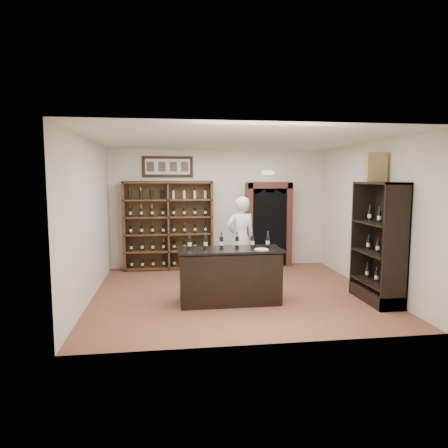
{
  "coord_description": "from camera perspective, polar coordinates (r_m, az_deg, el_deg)",
  "views": [
    {
      "loc": [
        -1.26,
        -7.63,
        2.27
      ],
      "look_at": [
        -0.18,
        0.3,
        1.35
      ],
      "focal_mm": 32.0,
      "sensor_mm": 36.0,
      "label": 1
    }
  ],
  "objects": [
    {
      "name": "floor",
      "position": [
        8.06,
        1.59,
        -9.79
      ],
      "size": [
        5.5,
        5.5,
        0.0
      ],
      "primitive_type": "plane",
      "color": "brown",
      "rests_on": "ground"
    },
    {
      "name": "ceiling",
      "position": [
        7.77,
        1.66,
        11.98
      ],
      "size": [
        5.5,
        5.5,
        0.0
      ],
      "primitive_type": "plane",
      "rotation": [
        3.14,
        0.0,
        0.0
      ],
      "color": "white",
      "rests_on": "wall_back"
    },
    {
      "name": "wall_back",
      "position": [
        10.23,
        -0.66,
        2.26
      ],
      "size": [
        5.5,
        0.04,
        3.0
      ],
      "primitive_type": "cube",
      "color": "silver",
      "rests_on": "ground"
    },
    {
      "name": "wall_left",
      "position": [
        7.81,
        -18.71,
        0.58
      ],
      "size": [
        0.04,
        5.0,
        3.0
      ],
      "primitive_type": "cube",
      "color": "silver",
      "rests_on": "ground"
    },
    {
      "name": "wall_right",
      "position": [
        8.65,
        19.9,
        1.08
      ],
      "size": [
        0.04,
        5.0,
        3.0
      ],
      "primitive_type": "cube",
      "color": "silver",
      "rests_on": "ground"
    },
    {
      "name": "wine_shelf",
      "position": [
        10.03,
        -7.93,
        -0.19
      ],
      "size": [
        2.2,
        0.38,
        2.2
      ],
      "color": "#54381D",
      "rests_on": "ground"
    },
    {
      "name": "framed_picture",
      "position": [
        10.1,
        -8.06,
        8.1
      ],
      "size": [
        1.25,
        0.04,
        0.52
      ],
      "primitive_type": "cube",
      "color": "black",
      "rests_on": "wall_back"
    },
    {
      "name": "arched_doorway",
      "position": [
        10.33,
        6.36,
        0.25
      ],
      "size": [
        1.17,
        0.35,
        2.17
      ],
      "color": "black",
      "rests_on": "ground"
    },
    {
      "name": "emergency_light",
      "position": [
        10.36,
        6.32,
        7.26
      ],
      "size": [
        0.3,
        0.1,
        0.1
      ],
      "primitive_type": "cube",
      "color": "white",
      "rests_on": "wall_back"
    },
    {
      "name": "tasting_counter",
      "position": [
        7.32,
        0.81,
        -7.45
      ],
      "size": [
        1.88,
        0.78,
        1.0
      ],
      "color": "black",
      "rests_on": "ground"
    },
    {
      "name": "counter_bottle_0",
      "position": [
        7.19,
        -4.94,
        -2.74
      ],
      "size": [
        0.07,
        0.07,
        0.3
      ],
      "color": "black",
      "rests_on": "tasting_counter"
    },
    {
      "name": "counter_bottle_1",
      "position": [
        7.21,
        -2.65,
        -2.7
      ],
      "size": [
        0.07,
        0.07,
        0.3
      ],
      "color": "black",
      "rests_on": "tasting_counter"
    },
    {
      "name": "counter_bottle_2",
      "position": [
        7.24,
        -0.38,
        -2.65
      ],
      "size": [
        0.07,
        0.07,
        0.3
      ],
      "color": "black",
      "rests_on": "tasting_counter"
    },
    {
      "name": "counter_bottle_3",
      "position": [
        7.28,
        1.87,
        -2.6
      ],
      "size": [
        0.07,
        0.07,
        0.3
      ],
      "color": "black",
      "rests_on": "tasting_counter"
    },
    {
      "name": "counter_bottle_4",
      "position": [
        7.34,
        4.09,
        -2.55
      ],
      "size": [
        0.07,
        0.07,
        0.3
      ],
      "color": "black",
      "rests_on": "tasting_counter"
    },
    {
      "name": "counter_bottle_5",
      "position": [
        7.4,
        6.27,
        -2.49
      ],
      "size": [
        0.07,
        0.07,
        0.3
      ],
      "color": "black",
      "rests_on": "tasting_counter"
    },
    {
      "name": "side_cabinet",
      "position": [
        7.87,
        21.27,
        -4.98
      ],
      "size": [
        0.48,
        1.2,
        2.2
      ],
      "color": "black",
      "rests_on": "ground"
    },
    {
      "name": "shopkeeper",
      "position": [
        8.87,
        2.38,
        -2.1
      ],
      "size": [
        0.76,
        0.58,
        1.86
      ],
      "primitive_type": "imported",
      "rotation": [
        0.0,
        0.0,
        3.35
      ],
      "color": "white",
      "rests_on": "ground"
    },
    {
      "name": "plate",
      "position": [
        7.11,
        5.36,
        -3.64
      ],
      "size": [
        0.24,
        0.24,
        0.02
      ],
      "primitive_type": "cylinder",
      "color": "beige",
      "rests_on": "tasting_counter"
    },
    {
      "name": "wine_crate",
      "position": [
        7.91,
        20.85,
        7.6
      ],
      "size": [
        0.39,
        0.17,
        0.54
      ],
      "primitive_type": "cube",
      "rotation": [
        0.0,
        0.0,
        -0.03
      ],
      "color": "tan",
      "rests_on": "side_cabinet"
    }
  ]
}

